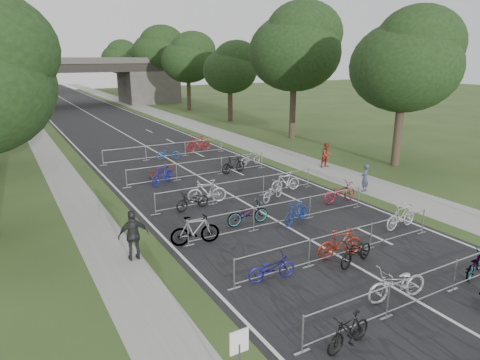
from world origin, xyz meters
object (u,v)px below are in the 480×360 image
object	(u,v)px
overpass_bridge	(73,82)
pedestrian_a	(365,178)
pedestrian_b	(327,155)
park_sign	(239,353)
pedestrian_c	(134,235)

from	to	relation	value
overpass_bridge	pedestrian_a	xyz separation A→B (m)	(6.80, -52.25, -2.75)
overpass_bridge	pedestrian_b	distance (m)	47.85
park_sign	pedestrian_a	xyz separation A→B (m)	(13.60, 9.75, -0.48)
overpass_bridge	pedestrian_b	xyz separation A→B (m)	(8.54, -47.00, -2.69)
pedestrian_a	pedestrian_c	xyz separation A→B (m)	(-13.60, -1.84, 0.18)
park_sign	pedestrian_c	distance (m)	7.91
park_sign	pedestrian_c	xyz separation A→B (m)	(0.00, 7.90, -0.30)
overpass_bridge	park_sign	bearing A→B (deg)	-96.26
park_sign	pedestrian_c	bearing A→B (deg)	90.00
pedestrian_a	pedestrian_b	bearing A→B (deg)	-125.06
park_sign	pedestrian_c	world-z (taller)	pedestrian_c
park_sign	pedestrian_b	size ratio (longest dim) A/B	1.09
pedestrian_c	park_sign	bearing A→B (deg)	93.72
park_sign	overpass_bridge	bearing A→B (deg)	83.74
park_sign	pedestrian_b	world-z (taller)	park_sign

